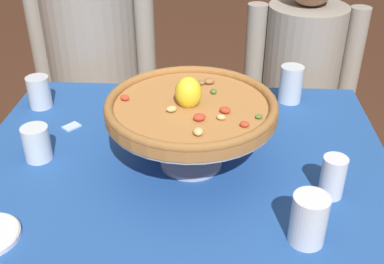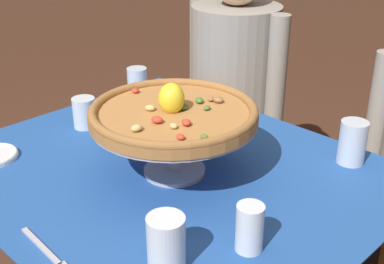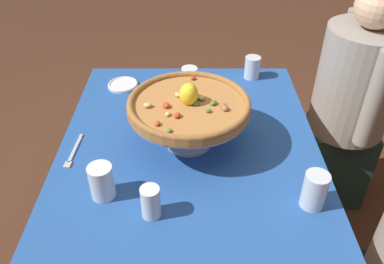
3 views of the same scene
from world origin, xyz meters
The scene contains 11 objects.
dining_table centered at (0.00, 0.00, 0.63)m, with size 1.16×0.98×0.73m.
pizza_stand centered at (0.03, 0.00, 0.85)m, with size 0.43×0.43×0.16m.
pizza centered at (0.03, 0.00, 0.91)m, with size 0.44×0.44×0.10m.
water_glass_back_right centered at (0.34, 0.39, 0.79)m, with size 0.08×0.08×0.13m.
water_glass_side_left centered at (-0.39, 0.00, 0.78)m, with size 0.07×0.07×0.10m.
water_glass_side_right centered at (0.38, -0.11, 0.78)m, with size 0.06×0.06×0.11m.
water_glass_back_left centered at (-0.49, 0.30, 0.78)m, with size 0.07×0.07×0.11m.
water_glass_front_right centered at (0.30, -0.28, 0.79)m, with size 0.08×0.08×0.12m.
dinner_fork centered at (0.09, -0.43, 0.74)m, with size 0.19×0.03×0.01m.
sugar_packet centered at (-0.35, 0.17, 0.74)m, with size 0.05×0.04×0.01m, color silver.
diner_left centered at (-0.44, 0.80, 0.60)m, with size 0.54×0.40×1.20m.
Camera 2 is at (0.92, -0.83, 1.44)m, focal length 47.90 mm.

